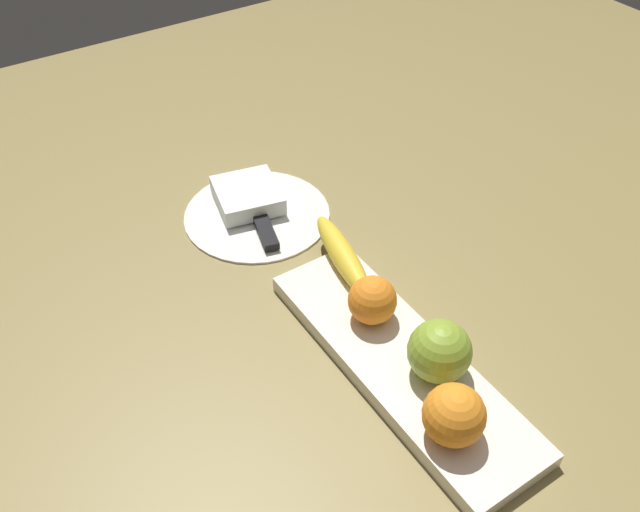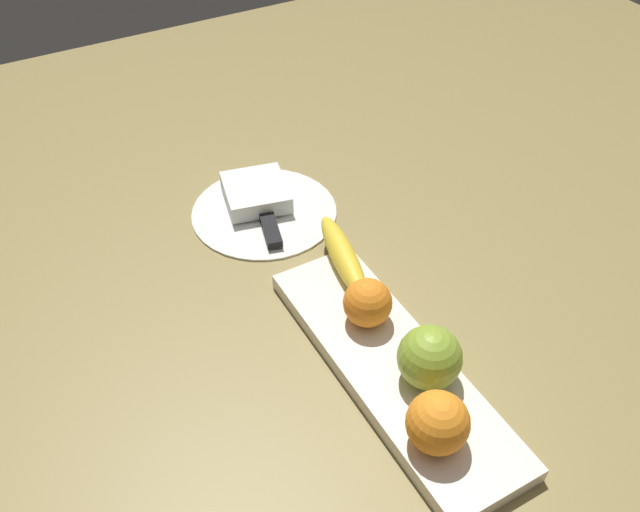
% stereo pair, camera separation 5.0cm
% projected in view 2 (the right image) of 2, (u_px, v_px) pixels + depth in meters
% --- Properties ---
extents(ground_plane, '(2.40, 2.40, 0.00)m').
position_uv_depth(ground_plane, '(436.00, 388.00, 0.87)').
color(ground_plane, olive).
extents(fruit_tray, '(0.43, 0.13, 0.02)m').
position_uv_depth(fruit_tray, '(392.00, 366.00, 0.88)').
color(fruit_tray, white).
rests_on(fruit_tray, ground_plane).
extents(apple, '(0.08, 0.08, 0.08)m').
position_uv_depth(apple, '(430.00, 357.00, 0.82)').
color(apple, '#8BAC33').
rests_on(apple, fruit_tray).
extents(banana, '(0.19, 0.07, 0.04)m').
position_uv_depth(banana, '(341.00, 257.00, 0.99)').
color(banana, yellow).
rests_on(banana, fruit_tray).
extents(orange_near_apple, '(0.07, 0.07, 0.07)m').
position_uv_depth(orange_near_apple, '(438.00, 423.00, 0.76)').
color(orange_near_apple, orange).
rests_on(orange_near_apple, fruit_tray).
extents(orange_near_banana, '(0.07, 0.07, 0.07)m').
position_uv_depth(orange_near_banana, '(368.00, 303.00, 0.90)').
color(orange_near_banana, orange).
rests_on(orange_near_banana, fruit_tray).
extents(dinner_plate, '(0.24, 0.24, 0.01)m').
position_uv_depth(dinner_plate, '(264.00, 211.00, 1.13)').
color(dinner_plate, white).
rests_on(dinner_plate, ground_plane).
extents(folded_napkin, '(0.13, 0.12, 0.03)m').
position_uv_depth(folded_napkin, '(256.00, 192.00, 1.13)').
color(folded_napkin, white).
rests_on(folded_napkin, dinner_plate).
extents(knife, '(0.18, 0.07, 0.01)m').
position_uv_depth(knife, '(268.00, 222.00, 1.09)').
color(knife, silver).
rests_on(knife, dinner_plate).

